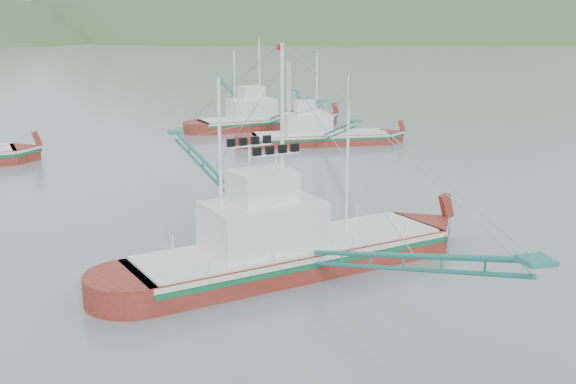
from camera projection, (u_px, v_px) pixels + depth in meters
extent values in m
plane|color=slate|center=(320.00, 282.00, 35.83)|extent=(1200.00, 1200.00, 0.00)
cube|color=maroon|center=(292.00, 265.00, 37.58)|extent=(17.68, 8.91, 2.28)
cube|color=silver|center=(292.00, 248.00, 37.35)|extent=(17.38, 8.91, 0.25)
cube|color=#0D5F3A|center=(292.00, 253.00, 37.42)|extent=(17.38, 8.93, 0.25)
cube|color=silver|center=(292.00, 243.00, 37.30)|extent=(16.80, 8.46, 0.14)
cube|color=silver|center=(263.00, 226.00, 36.17)|extent=(6.46, 5.02, 2.51)
cube|color=silver|center=(263.00, 186.00, 35.68)|extent=(3.52, 3.20, 1.59)
cylinder|color=white|center=(282.00, 148.00, 35.81)|extent=(0.18, 0.18, 10.25)
cylinder|color=white|center=(220.00, 170.00, 34.30)|extent=(0.16, 0.16, 8.71)
cylinder|color=white|center=(347.00, 170.00, 38.15)|extent=(0.14, 0.14, 7.18)
cube|color=maroon|center=(321.00, 142.00, 74.13)|extent=(14.26, 4.85, 1.87)
cube|color=silver|center=(321.00, 135.00, 73.95)|extent=(13.99, 4.90, 0.21)
cube|color=#0D5F3A|center=(321.00, 137.00, 74.00)|extent=(13.99, 4.92, 0.21)
cube|color=silver|center=(321.00, 133.00, 73.90)|extent=(13.55, 4.61, 0.11)
cube|color=silver|center=(308.00, 124.00, 73.41)|extent=(4.89, 3.35, 2.05)
cube|color=silver|center=(308.00, 107.00, 73.01)|extent=(2.59, 2.24, 1.31)
cylinder|color=white|center=(317.00, 92.00, 72.83)|extent=(0.15, 0.15, 8.40)
cylinder|color=white|center=(290.00, 99.00, 72.47)|extent=(0.13, 0.13, 7.14)
cylinder|color=white|center=(348.00, 104.00, 73.72)|extent=(0.11, 0.11, 5.88)
cube|color=maroon|center=(264.00, 126.00, 84.69)|extent=(16.02, 6.94, 2.07)
cube|color=silver|center=(264.00, 119.00, 84.48)|extent=(15.73, 6.96, 0.23)
cube|color=#0D5F3A|center=(264.00, 121.00, 84.55)|extent=(15.73, 6.98, 0.23)
cube|color=silver|center=(264.00, 117.00, 84.43)|extent=(15.22, 6.59, 0.12)
cube|color=silver|center=(252.00, 109.00, 83.51)|extent=(5.70, 4.21, 2.28)
cube|color=silver|center=(251.00, 93.00, 83.07)|extent=(3.06, 2.73, 1.45)
cylinder|color=white|center=(259.00, 78.00, 83.12)|extent=(0.17, 0.17, 9.31)
cylinder|color=white|center=(235.00, 85.00, 81.96)|extent=(0.14, 0.14, 7.92)
cylinder|color=white|center=(288.00, 89.00, 84.99)|extent=(0.12, 0.12, 6.52)
ellipsoid|color=#385B2F|center=(460.00, 34.00, 500.22)|extent=(684.00, 432.00, 306.00)
ellipsoid|color=slate|center=(139.00, 32.00, 568.02)|extent=(960.00, 400.00, 240.00)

